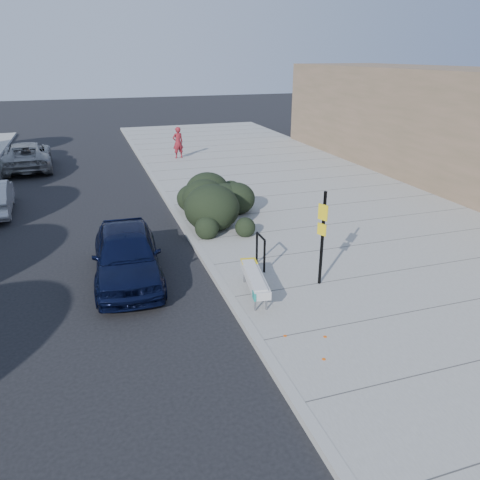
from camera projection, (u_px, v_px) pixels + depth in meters
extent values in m
plane|color=black|center=(231.00, 303.00, 11.67)|extent=(120.00, 120.00, 0.00)
cube|color=gray|center=(333.00, 216.00, 17.68)|extent=(11.20, 50.00, 0.15)
cube|color=#9E9E99|center=(188.00, 232.00, 16.05)|extent=(0.22, 50.00, 0.17)
cylinder|color=gray|center=(255.00, 304.00, 10.95)|extent=(0.05, 0.05, 0.38)
cylinder|color=gray|center=(266.00, 303.00, 10.99)|extent=(0.05, 0.05, 0.38)
cylinder|color=gray|center=(244.00, 276.00, 12.32)|extent=(0.05, 0.05, 0.38)
cylinder|color=gray|center=(254.00, 275.00, 12.36)|extent=(0.05, 0.05, 0.38)
cylinder|color=gray|center=(249.00, 283.00, 11.58)|extent=(0.26, 1.49, 0.03)
cylinder|color=gray|center=(260.00, 282.00, 11.62)|extent=(0.26, 1.49, 0.03)
cube|color=#B2B2B2|center=(255.00, 278.00, 11.55)|extent=(0.69, 2.01, 0.21)
cube|color=yellow|center=(249.00, 261.00, 12.22)|extent=(0.46, 0.45, 0.02)
cube|color=teal|center=(254.00, 296.00, 10.70)|extent=(0.08, 0.23, 0.19)
cylinder|color=black|center=(264.00, 256.00, 12.78)|extent=(0.06, 0.06, 0.95)
cylinder|color=black|center=(257.00, 248.00, 13.32)|extent=(0.06, 0.06, 0.95)
cylinder|color=black|center=(261.00, 236.00, 12.88)|extent=(0.07, 0.61, 0.06)
cube|color=black|center=(322.00, 239.00, 11.86)|extent=(0.08, 0.08, 2.51)
cube|color=yellow|center=(323.00, 212.00, 11.56)|extent=(0.13, 0.27, 0.41)
cube|color=yellow|center=(322.00, 229.00, 11.73)|extent=(0.13, 0.26, 0.31)
ellipsoid|color=black|center=(220.00, 194.00, 17.11)|extent=(3.31, 4.96, 1.70)
imported|color=black|center=(127.00, 254.00, 12.63)|extent=(1.97, 4.44, 1.48)
imported|color=gray|center=(27.00, 156.00, 24.88)|extent=(2.67, 5.31, 1.44)
imported|color=maroon|center=(178.00, 143.00, 26.78)|extent=(0.73, 0.56, 1.77)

